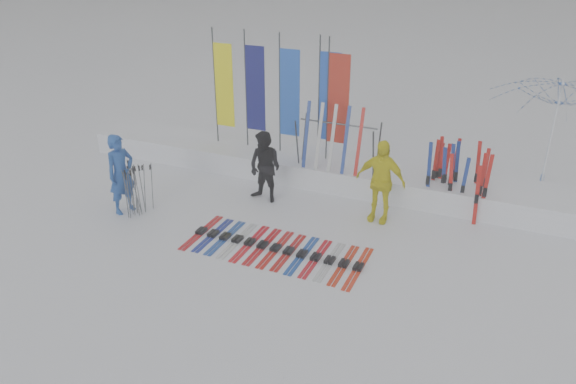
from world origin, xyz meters
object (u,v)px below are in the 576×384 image
at_px(person_yellow, 380,181).
at_px(person_blue, 121,174).
at_px(ski_rack, 338,139).
at_px(person_black, 265,167).
at_px(ski_row, 276,248).
at_px(tent_canopy, 552,138).

bearing_deg(person_yellow, person_blue, -157.42).
relative_size(person_yellow, ski_rack, 0.96).
distance_m(person_black, ski_rack, 1.99).
height_order(person_blue, person_yellow, person_yellow).
xyz_separation_m(person_blue, person_black, (2.83, 1.88, -0.08)).
bearing_deg(ski_row, person_blue, 177.32).
xyz_separation_m(person_blue, tent_canopy, (9.14, 5.06, 0.55)).
bearing_deg(tent_canopy, person_black, -153.27).
bearing_deg(ski_row, ski_rack, 87.15).
distance_m(person_blue, person_black, 3.40).
bearing_deg(tent_canopy, person_yellow, -138.64).
relative_size(person_yellow, ski_row, 0.51).
xyz_separation_m(person_blue, person_yellow, (5.68, 2.01, 0.01)).
relative_size(person_blue, person_yellow, 0.98).
relative_size(person_blue, tent_canopy, 0.57).
xyz_separation_m(tent_canopy, ski_rack, (-4.91, -1.85, -0.13)).
xyz_separation_m(person_black, person_yellow, (2.85, 0.13, 0.09)).
height_order(person_black, person_yellow, person_yellow).
height_order(person_black, ski_rack, ski_rack).
height_order(person_yellow, ski_rack, person_yellow).
bearing_deg(ski_row, person_yellow, 53.63).
distance_m(tent_canopy, ski_rack, 5.25).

